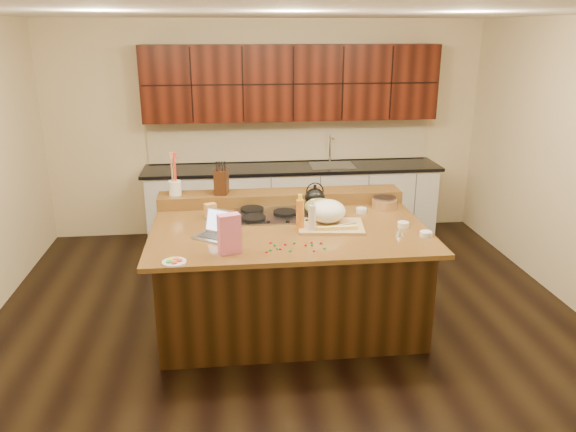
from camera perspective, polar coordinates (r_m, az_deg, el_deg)
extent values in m
cube|color=black|center=(5.32, 0.06, -10.49)|extent=(5.50, 5.00, 0.01)
cube|color=silver|center=(4.66, 0.07, 20.10)|extent=(5.50, 5.00, 0.01)
cube|color=beige|center=(7.26, -2.20, 8.75)|extent=(5.50, 0.01, 2.70)
cube|color=beige|center=(2.51, 6.68, -10.85)|extent=(5.50, 0.01, 2.70)
cube|color=black|center=(5.12, 0.06, -6.13)|extent=(2.22, 1.42, 0.88)
cube|color=black|center=(4.95, 0.06, -1.28)|extent=(2.40, 1.60, 0.04)
cube|color=black|center=(5.59, -0.75, 1.90)|extent=(2.40, 0.30, 0.12)
cube|color=gray|center=(5.22, -0.31, 0.08)|extent=(0.92, 0.52, 0.02)
cylinder|color=black|center=(5.32, -3.67, 0.64)|extent=(0.22, 0.22, 0.03)
cylinder|color=black|center=(5.38, 2.72, 0.86)|extent=(0.22, 0.22, 0.03)
cylinder|color=black|center=(5.07, -3.52, -0.26)|extent=(0.22, 0.22, 0.03)
cylinder|color=black|center=(5.13, 3.18, -0.02)|extent=(0.22, 0.22, 0.03)
cylinder|color=black|center=(5.22, -0.31, 0.32)|extent=(0.22, 0.22, 0.03)
cube|color=silver|center=(7.17, 0.48, 1.24)|extent=(3.60, 0.62, 0.90)
cube|color=black|center=(7.04, 0.49, 4.90)|extent=(3.70, 0.66, 0.04)
cube|color=gray|center=(7.12, 4.51, 5.11)|extent=(0.55, 0.42, 0.01)
cylinder|color=gray|center=(7.25, 4.28, 6.86)|extent=(0.02, 0.02, 0.36)
cube|color=black|center=(7.02, 0.37, 13.38)|extent=(3.60, 0.34, 0.90)
cube|color=beige|center=(7.29, 0.21, 7.61)|extent=(3.60, 0.03, 0.50)
ellipsoid|color=black|center=(5.35, 2.74, 1.92)|extent=(0.25, 0.25, 0.17)
ellipsoid|color=olive|center=(5.10, 3.20, 0.96)|extent=(0.34, 0.34, 0.15)
cube|color=#B7B7BC|center=(4.70, -7.49, -2.17)|extent=(0.38, 0.36, 0.01)
cube|color=black|center=(4.70, -7.50, -2.06)|extent=(0.29, 0.26, 0.00)
cube|color=#B7B7BC|center=(4.75, -6.78, -0.53)|extent=(0.29, 0.23, 0.20)
cube|color=silver|center=(4.74, -6.83, -0.55)|extent=(0.26, 0.20, 0.17)
cylinder|color=#C77123|center=(4.81, 1.24, 0.08)|extent=(0.08, 0.08, 0.27)
cylinder|color=silver|center=(4.74, 2.46, -0.33)|extent=(0.08, 0.08, 0.25)
cube|color=tan|center=(4.92, 4.38, -1.04)|extent=(0.61, 0.48, 0.03)
ellipsoid|color=white|center=(4.96, 4.01, 0.50)|extent=(0.33, 0.33, 0.20)
cube|color=#EDD872|center=(4.77, 3.48, -1.29)|extent=(0.12, 0.03, 0.03)
cube|color=#EDD872|center=(4.79, 4.92, -1.23)|extent=(0.12, 0.03, 0.03)
cube|color=#EDD872|center=(4.82, 6.35, -1.17)|extent=(0.12, 0.03, 0.03)
cylinder|color=gray|center=(4.92, 5.83, -0.86)|extent=(0.22, 0.09, 0.01)
cylinder|color=white|center=(4.83, 13.82, -1.79)|extent=(0.12, 0.12, 0.04)
cylinder|color=white|center=(5.02, 11.61, -0.86)|extent=(0.12, 0.12, 0.04)
cylinder|color=white|center=(5.35, 7.46, 0.57)|extent=(0.11, 0.11, 0.04)
cylinder|color=#996B3F|center=(5.52, 9.75, 1.26)|extent=(0.31, 0.31, 0.09)
cone|color=silver|center=(4.80, 11.28, -1.61)|extent=(0.09, 0.09, 0.07)
cube|color=pink|center=(4.34, -5.99, -1.81)|extent=(0.19, 0.13, 0.31)
cylinder|color=white|center=(4.27, -11.49, -4.60)|extent=(0.19, 0.19, 0.01)
cube|color=#BD8543|center=(5.18, -7.90, 0.50)|extent=(0.12, 0.10, 0.14)
cylinder|color=white|center=(5.55, -11.40, 2.81)|extent=(0.14, 0.14, 0.14)
cube|color=black|center=(5.51, -6.78, 3.50)|extent=(0.15, 0.21, 0.24)
ellipsoid|color=red|center=(4.55, -1.78, -2.70)|extent=(0.02, 0.02, 0.02)
ellipsoid|color=#198C26|center=(4.50, -1.38, -2.97)|extent=(0.02, 0.02, 0.02)
ellipsoid|color=red|center=(4.55, 3.37, -2.74)|extent=(0.02, 0.02, 0.02)
ellipsoid|color=#198C26|center=(4.38, 0.19, -3.56)|extent=(0.02, 0.02, 0.02)
ellipsoid|color=red|center=(4.42, -0.78, -3.35)|extent=(0.02, 0.02, 0.02)
ellipsoid|color=#198C26|center=(4.50, 2.43, -2.95)|extent=(0.02, 0.02, 0.02)
ellipsoid|color=red|center=(4.38, 2.67, -3.55)|extent=(0.02, 0.02, 0.02)
ellipsoid|color=#198C26|center=(4.44, 3.72, -3.29)|extent=(0.02, 0.02, 0.02)
ellipsoid|color=red|center=(4.36, -2.16, -3.65)|extent=(0.02, 0.02, 0.02)
ellipsoid|color=#198C26|center=(4.40, -1.81, -3.46)|extent=(0.02, 0.02, 0.02)
ellipsoid|color=red|center=(4.51, -0.28, -2.89)|extent=(0.02, 0.02, 0.02)
ellipsoid|color=#198C26|center=(4.54, 0.66, -2.73)|extent=(0.02, 0.02, 0.02)
ellipsoid|color=red|center=(4.50, 1.82, -2.97)|extent=(0.02, 0.02, 0.02)
ellipsoid|color=#198C26|center=(4.43, -1.09, -3.32)|extent=(0.02, 0.02, 0.02)
ellipsoid|color=red|center=(4.55, 2.41, -2.71)|extent=(0.02, 0.02, 0.02)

